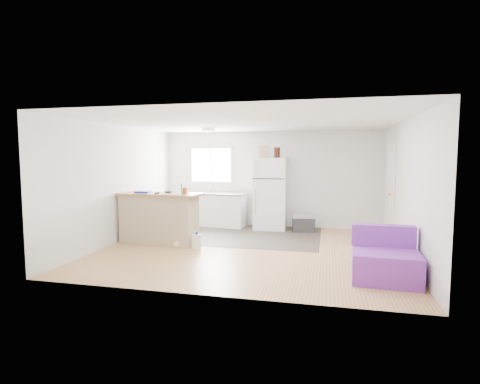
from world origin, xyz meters
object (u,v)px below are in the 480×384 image
object	(u,v)px
cooler	(304,223)
blue_tray	(143,192)
cleaner_jug	(197,241)
cardboard_box	(264,152)
bottle_left	(276,153)
refrigerator	(271,194)
bottle_right	(279,153)
mop	(179,236)
peninsula	(159,218)
purple_seat	(385,261)
kitchen_cabinets	(210,209)
red_cup	(185,190)

from	to	relation	value
cooler	blue_tray	world-z (taller)	blue_tray
cleaner_jug	cardboard_box	world-z (taller)	cardboard_box
cleaner_jug	bottle_left	size ratio (longest dim) A/B	1.32
refrigerator	bottle_right	distance (m)	1.01
mop	cleaner_jug	bearing A→B (deg)	-1.97
bottle_right	bottle_left	bearing A→B (deg)	-148.14
cleaner_jug	mop	xyz separation A→B (m)	(-0.37, 0.03, 0.09)
peninsula	mop	distance (m)	0.65
purple_seat	bottle_left	xyz separation A→B (m)	(-2.05, 3.37, 1.59)
kitchen_cabinets	purple_seat	bearing A→B (deg)	-37.99
purple_seat	mop	size ratio (longest dim) A/B	0.75
cardboard_box	bottle_right	size ratio (longest dim) A/B	1.20
kitchen_cabinets	refrigerator	size ratio (longest dim) A/B	1.11
bottle_right	purple_seat	bearing A→B (deg)	-59.85
peninsula	cleaner_jug	bearing A→B (deg)	-12.94
kitchen_cabinets	cardboard_box	world-z (taller)	cardboard_box
purple_seat	blue_tray	distance (m)	4.73
cleaner_jug	bottle_left	world-z (taller)	bottle_left
bottle_left	refrigerator	bearing A→B (deg)	156.62
red_cup	cardboard_box	world-z (taller)	cardboard_box
purple_seat	bottle_right	distance (m)	4.25
red_cup	blue_tray	size ratio (longest dim) A/B	0.40
kitchen_cabinets	red_cup	bearing A→B (deg)	-80.50
refrigerator	cardboard_box	world-z (taller)	cardboard_box
cleaner_jug	cardboard_box	distance (m)	3.00
cardboard_box	kitchen_cabinets	bearing A→B (deg)	173.95
blue_tray	bottle_right	distance (m)	3.35
refrigerator	cooler	bearing A→B (deg)	-13.53
red_cup	bottle_right	bearing A→B (deg)	51.67
peninsula	cooler	size ratio (longest dim) A/B	2.98
blue_tray	refrigerator	bearing A→B (deg)	42.36
refrigerator	purple_seat	distance (m)	4.10
purple_seat	blue_tray	world-z (taller)	blue_tray
red_cup	bottle_left	size ratio (longest dim) A/B	0.48
purple_seat	cleaner_jug	xyz separation A→B (m)	(-3.24, 1.09, -0.13)
mop	blue_tray	xyz separation A→B (m)	(-0.86, 0.21, 0.82)
purple_seat	cardboard_box	bearing A→B (deg)	127.79
kitchen_cabinets	bottle_left	distance (m)	2.23
refrigerator	red_cup	size ratio (longest dim) A/B	14.49
red_cup	cleaner_jug	bearing A→B (deg)	-39.65
cardboard_box	refrigerator	bearing A→B (deg)	22.57
refrigerator	purple_seat	xyz separation A→B (m)	(2.17, -3.42, -0.60)
cardboard_box	bottle_left	xyz separation A→B (m)	(0.29, 0.01, -0.02)
cleaner_jug	bottle_left	distance (m)	3.09
bottle_left	peninsula	bearing A→B (deg)	-136.12
peninsula	cleaner_jug	size ratio (longest dim) A/B	5.19
kitchen_cabinets	mop	size ratio (longest dim) A/B	1.53
refrigerator	purple_seat	bearing A→B (deg)	-59.42
cardboard_box	purple_seat	bearing A→B (deg)	-55.16
cleaner_jug	mop	bearing A→B (deg)	167.16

